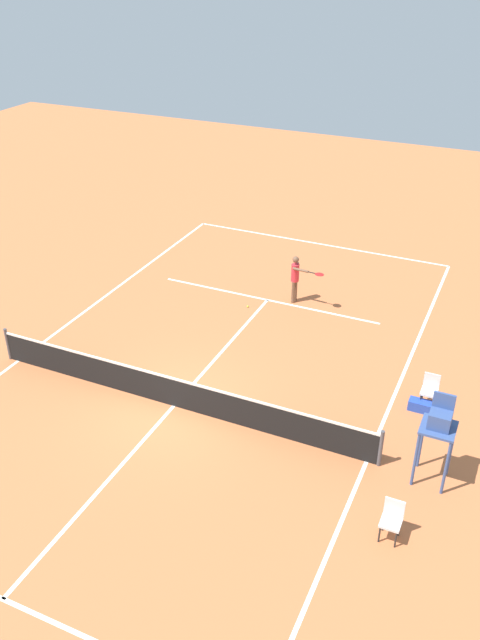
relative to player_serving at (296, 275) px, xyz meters
The scene contains 9 objects.
ground_plane 7.29m from the player_serving, 82.44° to the left, with size 60.00×60.00×0.00m, color #C66B3D.
court_lines 7.29m from the player_serving, 82.44° to the left, with size 11.09×25.02×0.01m.
tennis_net 7.23m from the player_serving, 82.44° to the left, with size 11.69×0.10×1.07m.
player_serving is the anchor object (origin of this frame).
tennis_ball 2.03m from the player_serving, 38.41° to the left, with size 0.07×0.07×0.07m, color #CCE033.
umpire_chair 9.37m from the player_serving, 130.49° to the left, with size 0.80×0.80×2.41m.
courtside_chair_near 10.84m from the player_serving, 121.23° to the left, with size 0.44×0.46×0.95m.
courtside_chair_mid 6.90m from the player_serving, 142.78° to the left, with size 0.44×0.46×0.95m.
equipment_bag 7.08m from the player_serving, 140.16° to the left, with size 0.76×0.32×0.30m, color #2647B7.
Camera 1 is at (-7.80, 12.69, 11.30)m, focal length 37.14 mm.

